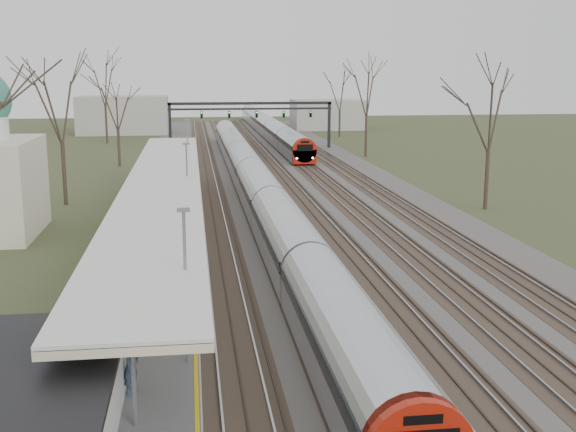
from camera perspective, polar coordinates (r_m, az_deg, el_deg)
name	(u,v)px	position (r m, az deg, el deg)	size (l,w,h in m)	color
track_bed	(279,185)	(64.15, -0.69, 2.44)	(24.00, 160.00, 0.22)	#474442
platform	(167,225)	(46.43, -9.51, -0.70)	(3.50, 69.00, 1.00)	#9E9B93
canopy	(163,183)	(41.37, -9.85, 2.62)	(4.10, 50.00, 3.11)	slate
signal_gantry	(251,111)	(93.33, -2.95, 8.28)	(21.00, 0.59, 6.08)	black
tree_west_far	(60,99)	(56.73, -17.60, 8.79)	(5.50, 5.50, 11.33)	#2D231C
tree_east_far	(490,111)	(54.35, 15.71, 8.03)	(5.00, 5.00, 10.30)	#2D231C
train_near	(252,176)	(59.89, -2.88, 3.14)	(2.62, 90.21, 3.05)	#B6B9C1
train_far	(268,126)	(113.46, -1.63, 7.13)	(2.62, 75.21, 3.05)	#B6B9C1
passenger	(131,364)	(21.64, -12.29, -11.38)	(0.65, 0.43, 1.79)	#2A3B51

